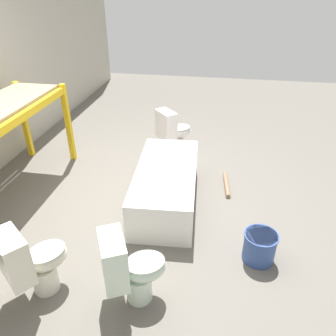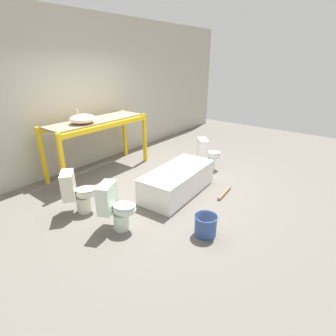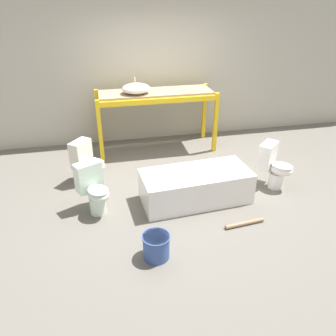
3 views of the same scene
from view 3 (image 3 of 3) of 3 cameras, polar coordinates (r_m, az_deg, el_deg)
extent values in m
plane|color=#666059|center=(5.26, 1.76, -2.76)|extent=(12.00, 12.00, 0.00)
cube|color=#B2AD9E|center=(6.59, -2.47, 18.49)|extent=(10.80, 0.08, 3.20)
cube|color=yellow|center=(5.86, -11.74, 6.17)|extent=(0.07, 0.07, 1.13)
cube|color=yellow|center=(6.22, 8.27, 7.78)|extent=(0.07, 0.07, 1.13)
cube|color=yellow|center=(6.50, -11.94, 8.36)|extent=(0.07, 0.07, 1.13)
cube|color=yellow|center=(6.84, 6.31, 9.77)|extent=(0.07, 0.07, 1.13)
cube|color=yellow|center=(5.79, -1.50, 11.59)|extent=(2.12, 0.06, 0.09)
cube|color=yellow|center=(6.45, -2.70, 13.28)|extent=(2.12, 0.06, 0.09)
cube|color=#998466|center=(6.10, -2.14, 13.05)|extent=(2.05, 0.62, 0.04)
ellipsoid|color=silver|center=(5.95, -5.59, 13.62)|extent=(0.50, 0.45, 0.18)
cylinder|color=silver|center=(6.04, -5.80, 15.09)|extent=(0.02, 0.02, 0.08)
cube|color=white|center=(4.77, 4.83, -3.19)|extent=(1.60, 0.79, 0.46)
cube|color=beige|center=(4.70, 4.90, -1.75)|extent=(1.52, 0.71, 0.19)
cylinder|color=white|center=(5.38, 18.22, -1.99)|extent=(0.22, 0.22, 0.25)
ellipsoid|color=white|center=(5.27, 19.16, -0.22)|extent=(0.43, 0.44, 0.19)
ellipsoid|color=beige|center=(5.24, 19.27, 0.41)|extent=(0.41, 0.42, 0.03)
cube|color=white|center=(5.27, 16.93, 2.03)|extent=(0.38, 0.37, 0.42)
cylinder|color=silver|center=(5.35, -12.90, -1.43)|extent=(0.22, 0.22, 0.25)
ellipsoid|color=silver|center=(5.21, -12.62, 0.40)|extent=(0.44, 0.43, 0.19)
ellipsoid|color=#B3AF9F|center=(5.19, -12.70, 1.05)|extent=(0.42, 0.41, 0.03)
cube|color=silver|center=(5.29, -14.92, 2.45)|extent=(0.36, 0.39, 0.42)
cylinder|color=silver|center=(4.64, -12.13, -6.31)|extent=(0.22, 0.22, 0.25)
ellipsoid|color=silver|center=(4.48, -12.03, -4.47)|extent=(0.40, 0.43, 0.19)
ellipsoid|color=#A3B3A3|center=(4.45, -12.12, -3.75)|extent=(0.38, 0.41, 0.03)
cube|color=silver|center=(4.59, -13.68, -1.49)|extent=(0.39, 0.32, 0.42)
cylinder|color=#334C8C|center=(3.84, -2.07, -13.49)|extent=(0.30, 0.30, 0.30)
cylinder|color=#334C8C|center=(3.75, -2.10, -11.85)|extent=(0.32, 0.32, 0.02)
cylinder|color=#8C6B4C|center=(4.48, 13.18, -9.37)|extent=(0.55, 0.11, 0.06)
camera|label=1|loc=(3.84, -44.85, 15.58)|focal=35.00mm
camera|label=2|loc=(2.65, -68.94, 0.92)|focal=28.00mm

